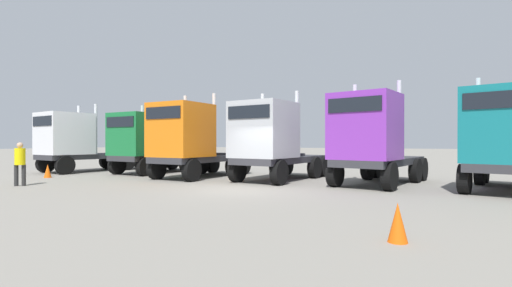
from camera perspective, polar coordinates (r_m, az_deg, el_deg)
name	(u,v)px	position (r m, az deg, el deg)	size (l,w,h in m)	color
ground	(242,190)	(14.29, -2.09, -7.12)	(200.00, 200.00, 0.00)	gray
semi_truck_white	(76,142)	(25.06, -25.90, 0.27)	(3.29, 6.67, 4.14)	#333338
semi_truck_green	(145,143)	(22.28, -16.63, 0.12)	(2.77, 5.79, 4.03)	#333338
semi_truck_orange	(189,140)	(18.92, -10.30, 0.60)	(2.71, 5.92, 4.30)	#333338
semi_truck_silver	(271,140)	(17.27, 2.26, 0.51)	(3.05, 6.18, 4.22)	#333338
semi_truck_purple	(371,139)	(16.07, 17.21, 0.61)	(3.46, 6.30, 4.36)	#333338
semi_truck_teal	(505,139)	(15.92, 33.86, 0.57)	(3.55, 6.21, 4.30)	#333338
visitor_in_hivis	(20,161)	(18.33, -32.44, -2.23)	(0.56, 0.56, 1.81)	#292929
traffic_cone_near	(398,222)	(7.38, 20.88, -11.24)	(0.36, 0.36, 0.72)	#F2590C
traffic_cone_mid	(48,171)	(21.87, -29.29, -3.70)	(0.36, 0.36, 0.68)	#F2590C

